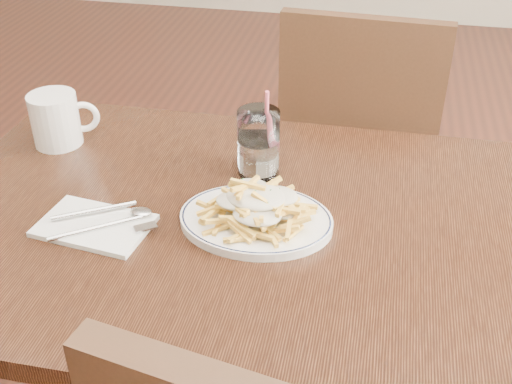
% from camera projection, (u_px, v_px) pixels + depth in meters
% --- Properties ---
extents(table, '(1.20, 0.80, 0.75)m').
position_uv_depth(table, '(246.00, 252.00, 1.22)').
color(table, black).
rests_on(table, ground).
extents(chair_far, '(0.46, 0.46, 0.93)m').
position_uv_depth(chair_far, '(359.00, 141.00, 1.88)').
color(chair_far, '#321D10').
rests_on(chair_far, ground).
extents(fries_plate, '(0.31, 0.28, 0.02)m').
position_uv_depth(fries_plate, '(256.00, 220.00, 1.15)').
color(fries_plate, white).
rests_on(fries_plate, table).
extents(loaded_fries, '(0.24, 0.22, 0.06)m').
position_uv_depth(loaded_fries, '(256.00, 201.00, 1.13)').
color(loaded_fries, '#E8BA47').
rests_on(loaded_fries, fries_plate).
extents(napkin, '(0.21, 0.15, 0.01)m').
position_uv_depth(napkin, '(94.00, 226.00, 1.15)').
color(napkin, white).
rests_on(napkin, table).
extents(cutlery, '(0.19, 0.18, 0.01)m').
position_uv_depth(cutlery, '(95.00, 220.00, 1.15)').
color(cutlery, silver).
rests_on(cutlery, napkin).
extents(water_glass, '(0.08, 0.08, 0.19)m').
position_uv_depth(water_glass, '(259.00, 147.00, 1.28)').
color(water_glass, white).
rests_on(water_glass, table).
extents(coffee_mug, '(0.14, 0.10, 0.11)m').
position_uv_depth(coffee_mug, '(57.00, 119.00, 1.38)').
color(coffee_mug, white).
rests_on(coffee_mug, table).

